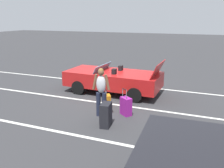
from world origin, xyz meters
name	(u,v)px	position (x,y,z in m)	size (l,w,h in m)	color
ground_plane	(113,92)	(0.00, 0.00, 0.00)	(80.00, 80.00, 0.00)	#333335
lot_line_near	(123,85)	(0.00, -1.29, 0.00)	(18.00, 0.12, 0.01)	silver
lot_line_mid	(100,103)	(0.00, 1.41, 0.00)	(18.00, 0.12, 0.01)	silver
lot_line_far	(62,132)	(0.00, 4.11, 0.00)	(18.00, 0.12, 0.01)	silver
convertible_car	(109,79)	(0.20, -0.01, 0.59)	(4.24, 1.94, 1.52)	red
suitcase_large_black	(106,115)	(-1.03, 3.25, 0.37)	(0.36, 0.52, 0.74)	black
suitcase_medium_bright	(126,106)	(-1.33, 2.19, 0.31)	(0.46, 0.43, 0.94)	#991E8C
suitcase_small_carryon	(107,101)	(-0.49, 1.82, 0.25)	(0.35, 0.39, 0.70)	orange
traveler_person	(101,90)	(-0.58, 2.57, 0.93)	(0.61, 0.28, 1.65)	#1E2338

